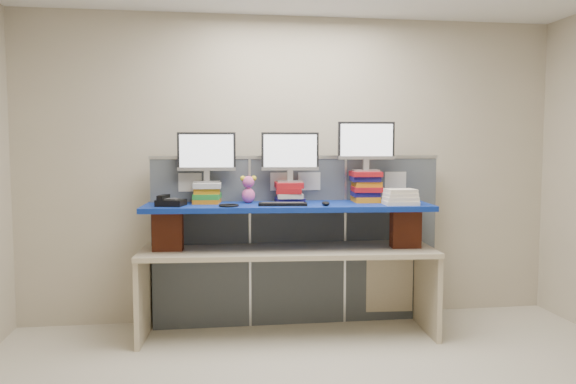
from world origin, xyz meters
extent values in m
cube|color=beige|center=(0.00, 0.00, 1.40)|extent=(5.00, 4.00, 2.80)
cube|color=#43494F|center=(-0.87, 1.78, 0.75)|extent=(0.85, 0.05, 1.50)
cube|color=#43494F|center=(0.00, 1.78, 0.75)|extent=(0.85, 0.05, 1.50)
cube|color=#43494F|center=(0.87, 1.78, 0.75)|extent=(0.85, 0.05, 1.50)
cube|color=silver|center=(0.00, 1.78, 1.51)|extent=(2.60, 0.06, 0.03)
cube|color=silver|center=(-0.95, 1.75, 1.30)|extent=(0.20, 0.00, 0.16)
cube|color=silver|center=(-0.15, 1.75, 1.30)|extent=(0.20, 0.00, 0.16)
cube|color=silver|center=(0.10, 1.75, 1.30)|extent=(0.20, 0.00, 0.16)
cube|color=silver|center=(0.90, 1.75, 1.30)|extent=(0.20, 0.00, 0.16)
cube|color=beige|center=(-0.13, 1.49, 0.73)|extent=(2.51, 0.89, 0.04)
cube|color=beige|center=(-1.34, 1.57, 0.35)|extent=(0.09, 0.67, 0.71)
cube|color=beige|center=(1.08, 1.40, 0.35)|extent=(0.09, 0.67, 0.71)
cube|color=maroon|center=(-1.13, 1.51, 0.92)|extent=(0.25, 0.15, 0.33)
cube|color=maroon|center=(0.86, 1.37, 0.92)|extent=(0.25, 0.15, 0.33)
cube|color=navy|center=(-0.13, 1.49, 1.11)|extent=(2.44, 0.77, 0.04)
cube|color=orange|center=(-0.80, 1.65, 1.15)|extent=(0.25, 0.31, 0.04)
cube|color=#24892B|center=(-0.80, 1.65, 1.19)|extent=(0.25, 0.31, 0.04)
cube|color=orange|center=(-0.80, 1.66, 1.23)|extent=(0.22, 0.27, 0.05)
cube|color=#B7B5AE|center=(-0.80, 1.66, 1.28)|extent=(0.24, 0.29, 0.04)
cube|color=#161049|center=(-0.10, 1.62, 1.15)|extent=(0.26, 0.28, 0.04)
cube|color=#B7B5AE|center=(-0.10, 1.61, 1.19)|extent=(0.24, 0.31, 0.04)
cube|color=maroon|center=(-0.11, 1.60, 1.23)|extent=(0.25, 0.29, 0.05)
cube|color=maroon|center=(-0.11, 1.61, 1.28)|extent=(0.24, 0.28, 0.05)
cube|color=orange|center=(0.57, 1.57, 1.15)|extent=(0.23, 0.30, 0.05)
cube|color=#161049|center=(0.56, 1.56, 1.20)|extent=(0.24, 0.28, 0.04)
cube|color=maroon|center=(0.58, 1.56, 1.24)|extent=(0.28, 0.32, 0.04)
cube|color=orange|center=(0.58, 1.57, 1.28)|extent=(0.25, 0.28, 0.05)
cube|color=#161049|center=(0.56, 1.56, 1.33)|extent=(0.26, 0.29, 0.04)
cube|color=maroon|center=(0.56, 1.56, 1.37)|extent=(0.27, 0.32, 0.04)
cube|color=#939398|center=(-0.80, 1.66, 1.31)|extent=(0.23, 0.15, 0.01)
cube|color=#939398|center=(-0.80, 1.66, 1.36)|extent=(0.05, 0.04, 0.09)
cube|color=black|center=(-0.80, 1.66, 1.57)|extent=(0.49, 0.07, 0.33)
cube|color=silver|center=(-0.80, 1.64, 1.57)|extent=(0.45, 0.04, 0.29)
cube|color=#939398|center=(-0.09, 1.61, 1.31)|extent=(0.23, 0.15, 0.01)
cube|color=#939398|center=(-0.09, 1.61, 1.36)|extent=(0.05, 0.04, 0.09)
cube|color=black|center=(-0.09, 1.61, 1.57)|extent=(0.49, 0.07, 0.33)
cube|color=silver|center=(-0.09, 1.59, 1.57)|extent=(0.45, 0.04, 0.29)
cube|color=#939398|center=(0.57, 1.56, 1.40)|extent=(0.23, 0.15, 0.01)
cube|color=#939398|center=(0.57, 1.56, 1.45)|extent=(0.05, 0.04, 0.09)
cube|color=black|center=(0.57, 1.56, 1.66)|extent=(0.49, 0.07, 0.33)
cube|color=silver|center=(0.57, 1.54, 1.66)|extent=(0.45, 0.04, 0.29)
cube|color=black|center=(-0.19, 1.36, 1.14)|extent=(0.41, 0.18, 0.02)
cube|color=#29292B|center=(-0.19, 1.36, 1.15)|extent=(0.35, 0.13, 0.00)
ellipsoid|color=black|center=(0.15, 1.30, 1.15)|extent=(0.07, 0.12, 0.04)
cube|color=black|center=(-1.10, 1.46, 1.15)|extent=(0.25, 0.24, 0.05)
cube|color=#29292B|center=(-1.10, 1.46, 1.18)|extent=(0.13, 0.13, 0.01)
cube|color=black|center=(-1.16, 1.47, 1.20)|extent=(0.10, 0.20, 0.04)
torus|color=black|center=(-0.63, 1.34, 1.14)|extent=(0.20, 0.20, 0.02)
ellipsoid|color=#D7529B|center=(-0.46, 1.60, 1.19)|extent=(0.11, 0.10, 0.13)
sphere|color=#D7529B|center=(-0.46, 1.60, 1.31)|extent=(0.10, 0.10, 0.10)
sphere|color=yellow|center=(-0.50, 1.60, 1.34)|extent=(0.05, 0.05, 0.05)
sphere|color=yellow|center=(-0.41, 1.60, 1.34)|extent=(0.05, 0.05, 0.05)
cube|color=silver|center=(0.79, 1.29, 1.14)|extent=(0.28, 0.23, 0.03)
cube|color=silver|center=(0.79, 1.29, 1.18)|extent=(0.27, 0.22, 0.03)
cube|color=silver|center=(0.79, 1.29, 1.21)|extent=(0.26, 0.20, 0.03)
cube|color=silver|center=(0.79, 1.29, 1.24)|extent=(0.24, 0.19, 0.03)
camera|label=1|loc=(-0.79, -3.17, 1.61)|focal=35.00mm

